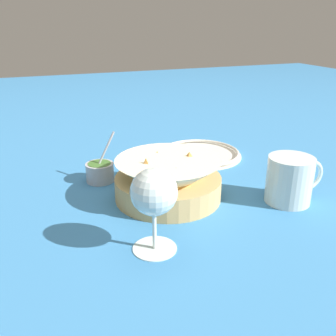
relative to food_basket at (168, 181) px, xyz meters
name	(u,v)px	position (x,y,z in m)	size (l,w,h in m)	color
ground_plane	(173,190)	(0.02, 0.03, -0.04)	(4.00, 4.00, 0.00)	teal
food_basket	(168,181)	(0.00, 0.00, 0.00)	(0.23, 0.23, 0.10)	tan
sauce_cup	(100,171)	(-0.12, 0.14, -0.02)	(0.07, 0.07, 0.12)	#B7B7BC
wine_glass	(154,195)	(-0.09, -0.17, 0.06)	(0.08, 0.08, 0.15)	silver
beer_mug	(290,181)	(0.23, -0.11, 0.01)	(0.13, 0.10, 0.10)	silver
side_plate	(200,153)	(0.18, 0.22, -0.03)	(0.24, 0.24, 0.01)	silver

